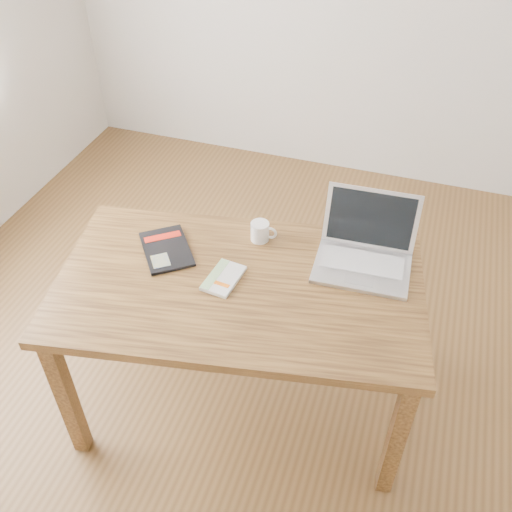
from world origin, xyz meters
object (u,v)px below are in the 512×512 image
(white_guidebook, at_px, (224,278))
(laptop, at_px, (365,250))
(coffee_mug, at_px, (261,231))
(desk, at_px, (239,299))
(black_guidebook, at_px, (166,249))

(white_guidebook, bearing_deg, laptop, 36.15)
(laptop, bearing_deg, coffee_mug, 177.62)
(desk, relative_size, coffee_mug, 13.64)
(coffee_mug, bearing_deg, laptop, -3.88)
(desk, distance_m, white_guidebook, 0.12)
(desk, bearing_deg, coffee_mug, 80.14)
(desk, bearing_deg, laptop, 22.41)
(desk, bearing_deg, black_guidebook, 155.81)
(white_guidebook, xyz_separation_m, laptop, (0.50, 0.28, 0.05))
(white_guidebook, height_order, laptop, laptop)
(desk, relative_size, white_guidebook, 7.77)
(black_guidebook, relative_size, laptop, 0.84)
(desk, xyz_separation_m, white_guidebook, (-0.06, -0.00, 0.10))
(black_guidebook, distance_m, coffee_mug, 0.40)
(coffee_mug, bearing_deg, black_guidebook, -155.23)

